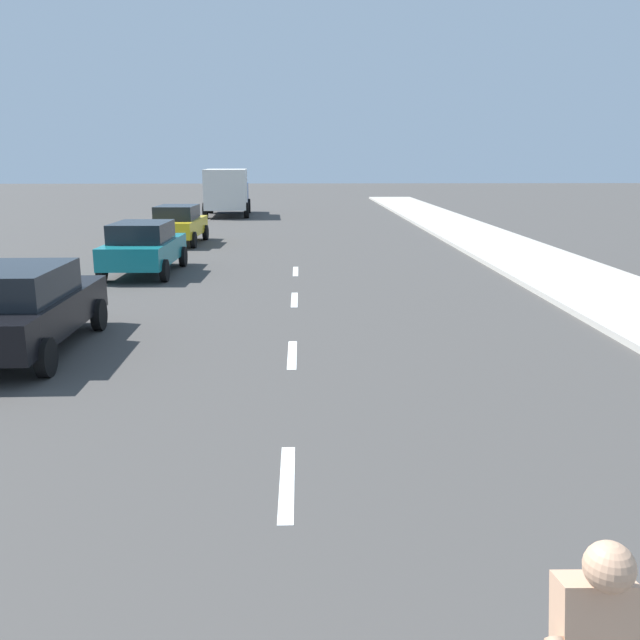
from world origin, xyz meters
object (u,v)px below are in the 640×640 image
at_px(parked_car_black, 18,306).
at_px(parked_car_yellow, 178,223).
at_px(delivery_truck, 227,191).
at_px(parked_car_teal, 144,246).

relative_size(parked_car_black, parked_car_yellow, 1.11).
bearing_deg(delivery_truck, parked_car_teal, -93.35).
xyz_separation_m(parked_car_black, delivery_truck, (0.56, 30.34, 0.66)).
bearing_deg(parked_car_black, delivery_truck, 88.24).
bearing_deg(parked_car_teal, parked_car_black, -91.15).
height_order(parked_car_teal, parked_car_yellow, same).
height_order(parked_car_black, parked_car_teal, same).
relative_size(parked_car_black, delivery_truck, 0.71).
height_order(parked_car_yellow, delivery_truck, delivery_truck).
bearing_deg(parked_car_yellow, parked_car_teal, -86.04).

